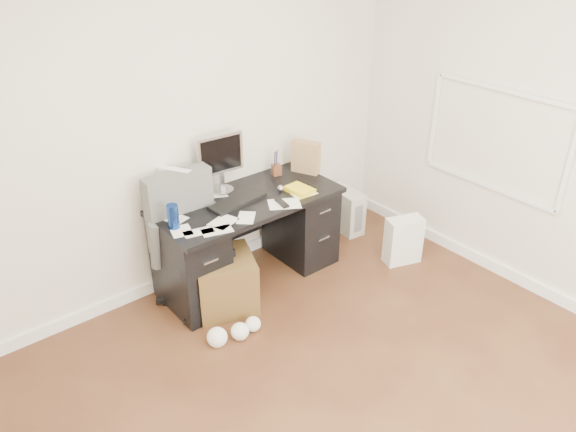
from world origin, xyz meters
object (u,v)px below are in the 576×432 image
Objects in this scene: desk at (249,237)px; wicker_basket at (224,282)px; lcd_monitor at (221,163)px; keyboard at (238,201)px; pc_tower at (345,209)px; office_chair at (193,244)px.

desk reaches higher than wicker_basket.
lcd_monitor is at bearing 55.30° from wicker_basket.
pc_tower is (1.30, 0.10, -0.56)m from keyboard.
office_chair is (-0.41, 0.01, -0.23)m from keyboard.
office_chair reaches higher than pc_tower.
pc_tower is at bearing 4.34° from desk.
keyboard is 0.48m from office_chair.
pc_tower is (1.71, 0.09, -0.32)m from office_chair.
desk is 3.62× the size of pc_tower.
keyboard is (-0.10, -0.01, 0.36)m from desk.
office_chair is at bearing -169.58° from pc_tower.
office_chair is at bearing -179.77° from desk.
desk is at bearing -1.48° from keyboard.
wicker_basket is (-0.38, -0.19, -0.18)m from desk.
office_chair is 1.74m from pc_tower.
keyboard is 1.07× the size of wicker_basket.
lcd_monitor reaches higher than pc_tower.
lcd_monitor is at bearing 108.06° from desk.
office_chair is 0.39m from wicker_basket.
pc_tower is (1.28, -0.15, -0.79)m from lcd_monitor.
lcd_monitor is 1.19× the size of pc_tower.
wicker_basket is at bearing -152.87° from desk.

